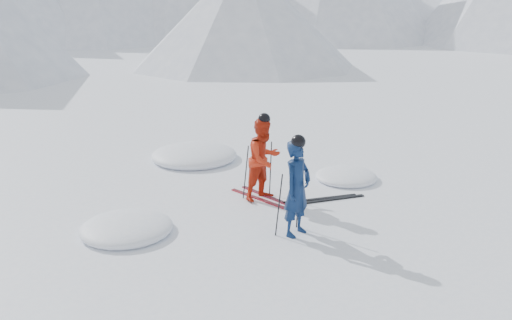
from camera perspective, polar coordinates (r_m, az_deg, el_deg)
ground at (r=11.75m, az=7.73°, el=-4.35°), size 160.00×160.00×0.00m
skier_blue at (r=9.81m, az=4.36°, el=-3.02°), size 0.74×0.59×1.79m
skier_red at (r=11.53m, az=0.85°, el=0.08°), size 0.94×0.77×1.79m
pole_blue_left at (r=9.84m, az=2.43°, el=-4.77°), size 0.12×0.08×1.19m
pole_blue_right at (r=10.25m, az=4.46°, el=-3.91°), size 0.12×0.07×1.19m
pole_red_left at (r=11.64m, az=-1.08°, el=-1.29°), size 0.12×0.09×1.19m
pole_red_right at (r=11.91m, az=1.54°, el=-0.87°), size 0.12×0.08×1.19m
ski_worn_left at (r=11.75m, az=0.36°, el=-4.12°), size 0.33×1.70×0.03m
ski_worn_right at (r=11.88m, az=1.29°, el=-3.87°), size 0.21×1.70×0.03m
ski_loose_a at (r=11.84m, az=6.76°, el=-4.08°), size 1.63×0.66×0.03m
ski_loose_b at (r=11.80m, az=7.62°, el=-4.18°), size 1.65×0.60×0.03m
snow_lumps at (r=13.30m, az=-5.40°, el=-1.72°), size 7.09×5.53×0.51m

